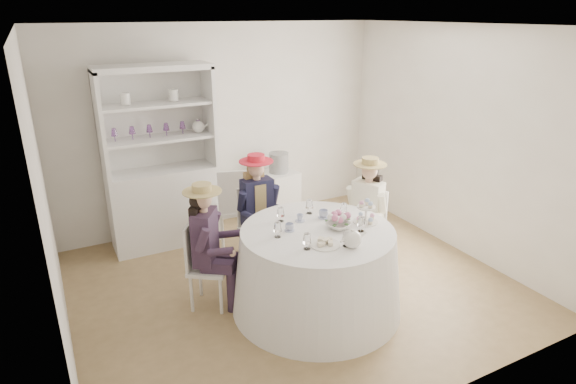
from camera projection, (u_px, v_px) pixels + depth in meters
name	position (u px, v px, depth m)	size (l,w,h in m)	color
ground	(292.00, 284.00, 5.31)	(4.50, 4.50, 0.00)	olive
ceiling	(293.00, 25.00, 4.36)	(4.50, 4.50, 0.00)	white
wall_back	(223.00, 127.00, 6.49)	(4.50, 4.50, 0.00)	silver
wall_front	(435.00, 249.00, 3.18)	(4.50, 4.50, 0.00)	silver
wall_left	(46.00, 207.00, 3.86)	(4.50, 4.50, 0.00)	silver
wall_right	(457.00, 141.00, 5.81)	(4.50, 4.50, 0.00)	silver
tea_table	(317.00, 269.00, 4.76)	(1.69, 1.69, 0.86)	white
hutch	(163.00, 184.00, 6.00)	(1.49, 0.90, 2.25)	silver
side_table	(279.00, 195.00, 6.87)	(0.46, 0.46, 0.71)	silver
hatbox	(279.00, 163.00, 6.69)	(0.27, 0.27, 0.27)	black
guest_left	(208.00, 239.00, 4.68)	(0.56, 0.53, 1.31)	silver
guest_mid	(258.00, 205.00, 5.45)	(0.48, 0.51, 1.35)	silver
guest_right	(366.00, 206.00, 5.47)	(0.55, 0.50, 1.31)	silver
spare_chair	(235.00, 205.00, 5.96)	(0.54, 0.54, 1.05)	silver
teacup_a	(289.00, 228.00, 4.57)	(0.08, 0.08, 0.07)	white
teacup_b	(300.00, 218.00, 4.78)	(0.07, 0.07, 0.06)	white
teacup_c	(324.00, 214.00, 4.86)	(0.10, 0.10, 0.08)	white
flower_bowl	(338.00, 226.00, 4.62)	(0.22, 0.22, 0.06)	white
flower_arrangement	(339.00, 218.00, 4.66)	(0.18, 0.18, 0.07)	#D06897
table_teapot	(352.00, 239.00, 4.25)	(0.24, 0.17, 0.18)	white
sandwich_plate	(325.00, 244.00, 4.30)	(0.27, 0.27, 0.06)	white
cupcake_stand	(366.00, 214.00, 4.75)	(0.24, 0.24, 0.23)	white
stemware_set	(318.00, 223.00, 4.58)	(0.88, 0.88, 0.15)	white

